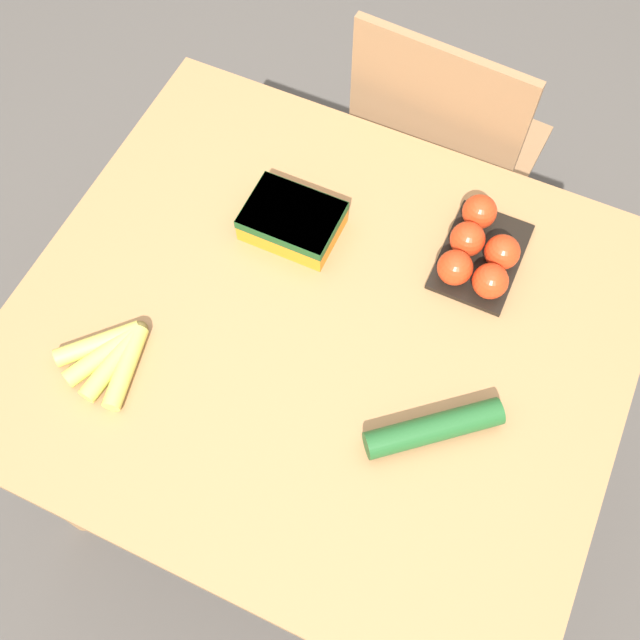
# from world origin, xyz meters

# --- Properties ---
(ground_plane) EXTENTS (12.00, 12.00, 0.00)m
(ground_plane) POSITION_xyz_m (0.00, 0.00, 0.00)
(ground_plane) COLOR #4C4742
(dining_table) EXTENTS (1.09, 0.95, 0.78)m
(dining_table) POSITION_xyz_m (0.00, 0.00, 0.66)
(dining_table) COLOR #9E7044
(dining_table) RESTS_ON ground_plane
(chair) EXTENTS (0.45, 0.43, 0.96)m
(chair) POSITION_xyz_m (0.02, 0.67, 0.49)
(chair) COLOR #8E6642
(chair) RESTS_ON ground_plane
(banana_bunch) EXTENTS (0.16, 0.17, 0.03)m
(banana_bunch) POSITION_xyz_m (-0.30, -0.21, 0.79)
(banana_bunch) COLOR brown
(banana_bunch) RESTS_ON dining_table
(tomato_pack) EXTENTS (0.14, 0.21, 0.08)m
(tomato_pack) POSITION_xyz_m (0.21, 0.25, 0.81)
(tomato_pack) COLOR black
(tomato_pack) RESTS_ON dining_table
(carrot_bag) EXTENTS (0.18, 0.13, 0.06)m
(carrot_bag) POSITION_xyz_m (-0.13, 0.17, 0.81)
(carrot_bag) COLOR orange
(carrot_bag) RESTS_ON dining_table
(cucumber_near) EXTENTS (0.21, 0.19, 0.05)m
(cucumber_near) POSITION_xyz_m (0.25, -0.10, 0.80)
(cucumber_near) COLOR #1E5123
(cucumber_near) RESTS_ON dining_table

